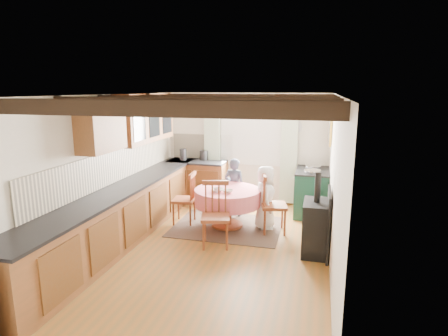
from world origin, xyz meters
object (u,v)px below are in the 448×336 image
(chair_right, at_px, (274,203))
(child_right, at_px, (265,197))
(cast_iron_stove, at_px, (316,214))
(cup, at_px, (217,190))
(child_far, at_px, (234,187))
(chair_left, at_px, (184,198))
(dining_table, at_px, (227,208))
(aga_range, at_px, (312,192))
(chair_near, at_px, (215,215))

(chair_right, relative_size, child_right, 0.91)
(cast_iron_stove, relative_size, cup, 13.36)
(child_far, height_order, child_right, child_far)
(cup, bearing_deg, chair_left, 158.73)
(dining_table, xyz_separation_m, cast_iron_stove, (1.57, -0.73, 0.28))
(dining_table, bearing_deg, chair_left, 178.88)
(chair_right, distance_m, cup, 1.03)
(cast_iron_stove, distance_m, child_right, 1.25)
(chair_right, xyz_separation_m, child_far, (-0.87, 0.68, 0.06))
(chair_left, relative_size, aga_range, 0.97)
(chair_near, bearing_deg, cup, 89.52)
(cup, bearing_deg, chair_near, -76.09)
(dining_table, xyz_separation_m, chair_left, (-0.84, 0.02, 0.13))
(chair_right, bearing_deg, child_far, 39.06)
(chair_right, bearing_deg, cup, 90.50)
(chair_left, xyz_separation_m, child_right, (1.51, 0.11, 0.09))
(child_far, height_order, cup, child_far)
(aga_range, bearing_deg, chair_near, -125.76)
(dining_table, bearing_deg, child_far, 91.98)
(chair_near, bearing_deg, chair_left, 120.15)
(cast_iron_stove, bearing_deg, cup, 164.49)
(dining_table, height_order, cast_iron_stove, cast_iron_stove)
(chair_right, relative_size, child_far, 0.90)
(chair_right, bearing_deg, child_right, 36.43)
(chair_right, height_order, child_right, child_right)
(chair_near, xyz_separation_m, chair_right, (0.83, 0.83, 0.00))
(chair_near, bearing_deg, child_right, 42.25)
(child_far, bearing_deg, chair_left, 46.02)
(dining_table, relative_size, child_right, 1.03)
(cast_iron_stove, height_order, child_right, cast_iron_stove)
(cast_iron_stove, bearing_deg, aga_range, 93.36)
(cast_iron_stove, bearing_deg, chair_left, 162.75)
(aga_range, height_order, child_right, child_right)
(chair_left, distance_m, cup, 0.81)
(chair_left, bearing_deg, cup, 63.44)
(chair_left, bearing_deg, cast_iron_stove, 67.46)
(chair_near, relative_size, child_far, 0.90)
(chair_left, xyz_separation_m, chair_right, (1.69, -0.04, 0.04))
(child_far, xyz_separation_m, child_right, (0.69, -0.52, -0.01))
(chair_right, bearing_deg, aga_range, -40.55)
(dining_table, bearing_deg, child_right, 11.00)
(dining_table, relative_size, child_far, 1.02)
(child_right, bearing_deg, chair_right, -144.32)
(chair_near, bearing_deg, dining_table, 76.76)
(dining_table, relative_size, chair_left, 1.21)
(child_right, bearing_deg, cast_iron_stove, -147.45)
(aga_range, relative_size, cup, 10.51)
(dining_table, relative_size, chair_near, 1.13)
(child_right, height_order, cup, child_right)
(chair_near, relative_size, chair_left, 1.07)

